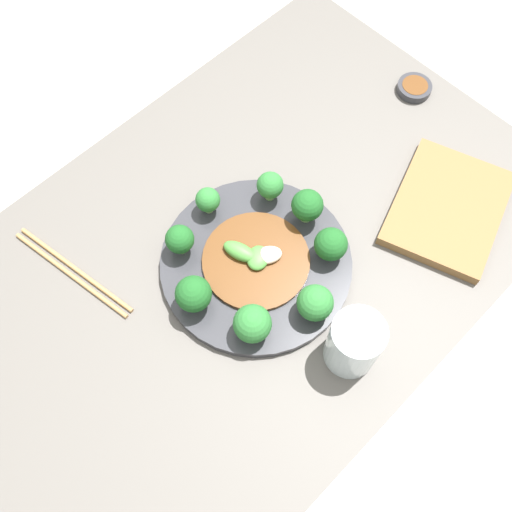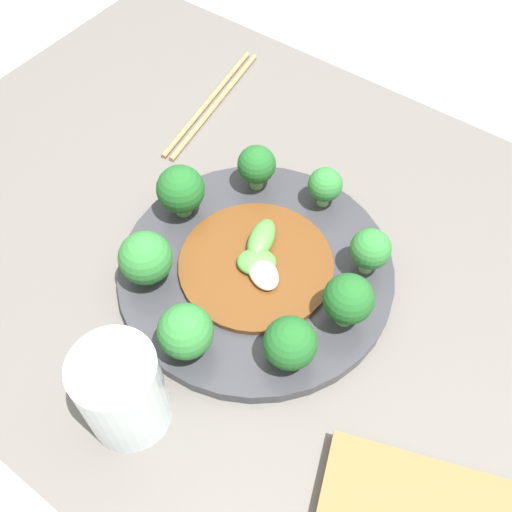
{
  "view_description": "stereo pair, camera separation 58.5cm",
  "coord_description": "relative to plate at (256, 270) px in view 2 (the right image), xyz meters",
  "views": [
    {
      "loc": [
        0.29,
        0.31,
        1.61
      ],
      "look_at": [
        0.01,
        0.03,
        0.77
      ],
      "focal_mm": 42.0,
      "sensor_mm": 36.0,
      "label": 1
    },
    {
      "loc": [
        -0.21,
        0.33,
        1.3
      ],
      "look_at": [
        0.01,
        0.03,
        0.77
      ],
      "focal_mm": 42.0,
      "sensor_mm": 36.0,
      "label": 2
    }
  ],
  "objects": [
    {
      "name": "drinking_glass",
      "position": [
        0.0,
        0.2,
        0.05
      ],
      "size": [
        0.08,
        0.08,
        0.11
      ],
      "color": "silver",
      "rests_on": "table"
    },
    {
      "name": "broccoli_southeast",
      "position": [
        0.07,
        -0.1,
        0.04
      ],
      "size": [
        0.05,
        0.05,
        0.06
      ],
      "color": "#70A356",
      "rests_on": "plate"
    },
    {
      "name": "broccoli_southwest",
      "position": [
        -0.1,
        -0.07,
        0.04
      ],
      "size": [
        0.04,
        0.04,
        0.06
      ],
      "color": "#7AAD5B",
      "rests_on": "plate"
    },
    {
      "name": "broccoli_east",
      "position": [
        0.12,
        -0.01,
        0.05
      ],
      "size": [
        0.06,
        0.06,
        0.07
      ],
      "color": "#70A356",
      "rests_on": "plate"
    },
    {
      "name": "chopsticks",
      "position": [
        0.22,
        -0.19,
        -0.0
      ],
      "size": [
        0.06,
        0.24,
        0.01
      ],
      "color": "#AD7F4C",
      "rests_on": "table"
    },
    {
      "name": "table",
      "position": [
        -0.01,
        -0.03,
        -0.38
      ],
      "size": [
        1.02,
        0.68,
        0.74
      ],
      "color": "#5B5651",
      "rests_on": "ground_plane"
    },
    {
      "name": "plate",
      "position": [
        0.0,
        0.0,
        0.0
      ],
      "size": [
        0.3,
        0.3,
        0.02
      ],
      "color": "#333338",
      "rests_on": "table"
    },
    {
      "name": "broccoli_west",
      "position": [
        -0.11,
        0.0,
        0.05
      ],
      "size": [
        0.05,
        0.05,
        0.07
      ],
      "color": "#89B76B",
      "rests_on": "plate"
    },
    {
      "name": "broccoli_north",
      "position": [
        -0.0,
        0.12,
        0.04
      ],
      "size": [
        0.06,
        0.06,
        0.06
      ],
      "color": "#70A356",
      "rests_on": "plate"
    },
    {
      "name": "ground_plane",
      "position": [
        -0.01,
        -0.03,
        -0.75
      ],
      "size": [
        8.0,
        8.0,
        0.0
      ],
      "primitive_type": "plane",
      "color": "#B7B2A8"
    },
    {
      "name": "broccoli_northwest",
      "position": [
        -0.09,
        0.07,
        0.04
      ],
      "size": [
        0.05,
        0.05,
        0.06
      ],
      "color": "#7AAD5B",
      "rests_on": "plate"
    },
    {
      "name": "broccoli_south",
      "position": [
        -0.01,
        -0.12,
        0.04
      ],
      "size": [
        0.04,
        0.04,
        0.05
      ],
      "color": "#89B76B",
      "rests_on": "plate"
    },
    {
      "name": "stirfry_center",
      "position": [
        -0.0,
        -0.0,
        0.01
      ],
      "size": [
        0.17,
        0.17,
        0.03
      ],
      "color": "#5B3314",
      "rests_on": "plate"
    },
    {
      "name": "broccoli_northeast",
      "position": [
        0.08,
        0.08,
        0.04
      ],
      "size": [
        0.06,
        0.06,
        0.07
      ],
      "color": "#70A356",
      "rests_on": "plate"
    }
  ]
}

